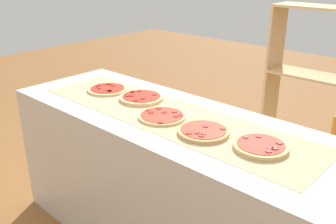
{
  "coord_description": "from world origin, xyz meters",
  "views": [
    {
      "loc": [
        1.35,
        -1.49,
        1.76
      ],
      "look_at": [
        0.0,
        0.0,
        0.94
      ],
      "focal_mm": 40.04,
      "sensor_mm": 36.0,
      "label": 1
    }
  ],
  "objects_px": {
    "pizza_pepperoni_1": "(141,98)",
    "pizza_pepperoni_2": "(162,116)",
    "pizza_pepperoni_3": "(203,131)",
    "pizza_pepperoni_0": "(108,89)",
    "pizza_pepperoni_4": "(261,146)",
    "bookshelf": "(333,117)"
  },
  "relations": [
    {
      "from": "pizza_pepperoni_2",
      "to": "pizza_pepperoni_3",
      "type": "height_order",
      "value": "pizza_pepperoni_3"
    },
    {
      "from": "bookshelf",
      "to": "pizza_pepperoni_2",
      "type": "bearing_deg",
      "value": -114.35
    },
    {
      "from": "pizza_pepperoni_2",
      "to": "pizza_pepperoni_4",
      "type": "relative_size",
      "value": 1.03
    },
    {
      "from": "pizza_pepperoni_0",
      "to": "pizza_pepperoni_1",
      "type": "relative_size",
      "value": 0.97
    },
    {
      "from": "pizza_pepperoni_0",
      "to": "pizza_pepperoni_4",
      "type": "bearing_deg",
      "value": -2.71
    },
    {
      "from": "pizza_pepperoni_0",
      "to": "pizza_pepperoni_3",
      "type": "relative_size",
      "value": 1.01
    },
    {
      "from": "pizza_pepperoni_1",
      "to": "pizza_pepperoni_2",
      "type": "xyz_separation_m",
      "value": [
        0.3,
        -0.13,
        -0.0
      ]
    },
    {
      "from": "pizza_pepperoni_1",
      "to": "pizza_pepperoni_3",
      "type": "xyz_separation_m",
      "value": [
        0.61,
        -0.14,
        -0.0
      ]
    },
    {
      "from": "pizza_pepperoni_1",
      "to": "pizza_pepperoni_2",
      "type": "height_order",
      "value": "pizza_pepperoni_1"
    },
    {
      "from": "pizza_pepperoni_0",
      "to": "pizza_pepperoni_4",
      "type": "xyz_separation_m",
      "value": [
        1.22,
        -0.06,
        0.0
      ]
    },
    {
      "from": "pizza_pepperoni_0",
      "to": "pizza_pepperoni_3",
      "type": "xyz_separation_m",
      "value": [
        0.91,
        -0.11,
        0.0
      ]
    },
    {
      "from": "pizza_pepperoni_0",
      "to": "bookshelf",
      "type": "distance_m",
      "value": 1.64
    },
    {
      "from": "pizza_pepperoni_3",
      "to": "pizza_pepperoni_1",
      "type": "bearing_deg",
      "value": 166.98
    },
    {
      "from": "pizza_pepperoni_1",
      "to": "pizza_pepperoni_4",
      "type": "relative_size",
      "value": 1.07
    },
    {
      "from": "pizza_pepperoni_3",
      "to": "bookshelf",
      "type": "relative_size",
      "value": 0.19
    },
    {
      "from": "pizza_pepperoni_1",
      "to": "bookshelf",
      "type": "xyz_separation_m",
      "value": [
        0.86,
        1.09,
        -0.23
      ]
    },
    {
      "from": "pizza_pepperoni_2",
      "to": "pizza_pepperoni_4",
      "type": "distance_m",
      "value": 0.61
    },
    {
      "from": "bookshelf",
      "to": "pizza_pepperoni_1",
      "type": "bearing_deg",
      "value": -128.12
    },
    {
      "from": "bookshelf",
      "to": "pizza_pepperoni_0",
      "type": "bearing_deg",
      "value": -135.88
    },
    {
      "from": "pizza_pepperoni_0",
      "to": "pizza_pepperoni_4",
      "type": "relative_size",
      "value": 1.04
    },
    {
      "from": "pizza_pepperoni_3",
      "to": "pizza_pepperoni_4",
      "type": "relative_size",
      "value": 1.02
    },
    {
      "from": "pizza_pepperoni_3",
      "to": "bookshelf",
      "type": "xyz_separation_m",
      "value": [
        0.25,
        1.24,
        -0.23
      ]
    }
  ]
}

